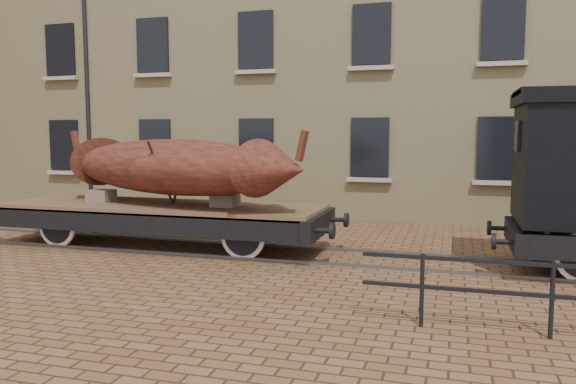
# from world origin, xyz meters

# --- Properties ---
(ground) EXTENTS (90.00, 90.00, 0.00)m
(ground) POSITION_xyz_m (0.00, 0.00, 0.00)
(ground) COLOR brown
(warehouse_cream) EXTENTS (40.00, 10.19, 14.00)m
(warehouse_cream) POSITION_xyz_m (3.00, 9.99, 7.00)
(warehouse_cream) COLOR beige
(warehouse_cream) RESTS_ON ground
(rail_track) EXTENTS (30.00, 1.52, 0.06)m
(rail_track) POSITION_xyz_m (0.00, 0.00, 0.03)
(rail_track) COLOR #59595E
(rail_track) RESTS_ON ground
(flatcar_wagon) EXTENTS (8.38, 2.27, 1.27)m
(flatcar_wagon) POSITION_xyz_m (-3.04, 0.00, 0.79)
(flatcar_wagon) COLOR brown
(flatcar_wagon) RESTS_ON ground
(iron_boat) EXTENTS (7.07, 3.71, 1.69)m
(iron_boat) POSITION_xyz_m (-2.74, 0.00, 1.85)
(iron_boat) COLOR maroon
(iron_boat) RESTS_ON flatcar_wagon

